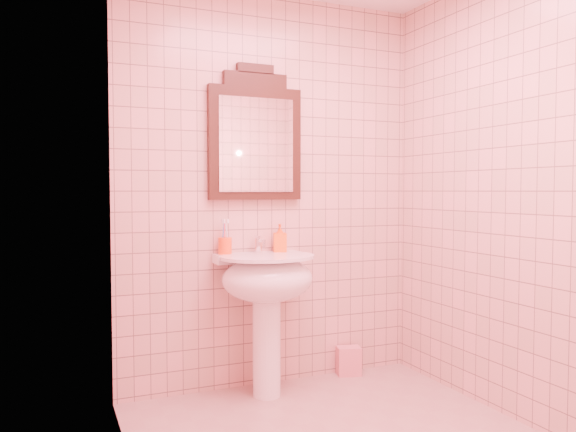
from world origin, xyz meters
name	(u,v)px	position (x,y,z in m)	size (l,w,h in m)	color
back_wall	(272,191)	(0.00, 1.10, 1.25)	(2.00, 0.02, 2.50)	tan
pedestal_sink	(267,289)	(-0.12, 0.87, 0.66)	(0.58, 0.58, 0.86)	white
faucet	(259,244)	(-0.12, 1.01, 0.92)	(0.04, 0.16, 0.11)	white
mirror	(255,137)	(-0.12, 1.07, 1.59)	(0.61, 0.06, 0.85)	black
toothbrush_cup	(225,246)	(-0.33, 1.03, 0.92)	(0.08, 0.08, 0.19)	#FB4815
soap_dispenser	(280,238)	(0.02, 1.02, 0.95)	(0.08, 0.08, 0.18)	#FF6115
towel	(349,361)	(0.53, 1.03, 0.10)	(0.16, 0.10, 0.19)	pink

